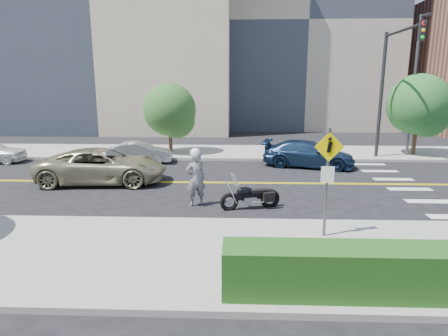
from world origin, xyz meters
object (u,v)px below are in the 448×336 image
at_px(motorcycle, 251,191).
at_px(parked_car_blue, 308,154).
at_px(suv, 102,166).
at_px(motorcyclist, 196,177).
at_px(parked_car_silver, 140,153).
at_px(pedestrian_sign, 328,172).

bearing_deg(motorcycle, parked_car_blue, 48.60).
relative_size(motorcycle, suv, 0.38).
xyz_separation_m(motorcyclist, parked_car_silver, (-3.97, 7.46, -0.46)).
bearing_deg(parked_car_blue, motorcycle, 170.30).
distance_m(pedestrian_sign, parked_car_blue, 10.06).
distance_m(suv, parked_car_silver, 4.43).
bearing_deg(motorcyclist, motorcycle, 147.71).
relative_size(parked_car_silver, parked_car_blue, 0.75).
xyz_separation_m(motorcyclist, parked_car_blue, (5.25, 6.84, -0.35)).
distance_m(suv, parked_car_blue, 10.44).
height_order(motorcyclist, suv, motorcyclist).
height_order(motorcyclist, parked_car_blue, motorcyclist).
relative_size(motorcyclist, suv, 0.38).
bearing_deg(parked_car_silver, suv, 168.19).
xyz_separation_m(motorcycle, parked_car_silver, (-5.93, 7.75, -0.05)).
distance_m(motorcycle, suv, 7.27).
xyz_separation_m(motorcycle, suv, (-6.45, 3.35, 0.13)).
bearing_deg(suv, pedestrian_sign, -129.89).
bearing_deg(motorcyclist, pedestrian_sign, 117.98).
bearing_deg(motorcycle, parked_car_silver, 110.83).
height_order(parked_car_silver, parked_car_blue, parked_car_blue).
xyz_separation_m(pedestrian_sign, parked_car_silver, (-7.87, 10.51, -1.37)).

